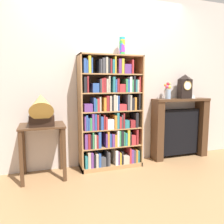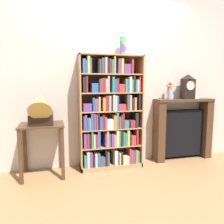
{
  "view_description": "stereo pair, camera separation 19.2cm",
  "coord_description": "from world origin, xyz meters",
  "px_view_note": "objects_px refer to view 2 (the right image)",
  "views": [
    {
      "loc": [
        -0.96,
        -2.86,
        1.23
      ],
      "look_at": [
        0.02,
        0.11,
        0.82
      ],
      "focal_mm": 34.72,
      "sensor_mm": 36.0,
      "label": 1
    },
    {
      "loc": [
        -0.77,
        -2.91,
        1.23
      ],
      "look_at": [
        0.02,
        0.11,
        0.82
      ],
      "focal_mm": 34.72,
      "sensor_mm": 36.0,
      "label": 2
    }
  ],
  "objects_px": {
    "bookshelf": "(110,117)",
    "mantel_clock": "(188,87)",
    "flower_vase": "(170,91)",
    "teacup_with_saucer": "(195,97)",
    "side_table_left": "(42,137)",
    "cup_stack": "(123,47)",
    "gramophone": "(41,109)",
    "fireplace_mantel": "(182,129)"
  },
  "relations": [
    {
      "from": "cup_stack",
      "to": "teacup_with_saucer",
      "type": "relative_size",
      "value": 2.1
    },
    {
      "from": "side_table_left",
      "to": "bookshelf",
      "type": "bearing_deg",
      "value": 4.19
    },
    {
      "from": "bookshelf",
      "to": "mantel_clock",
      "type": "relative_size",
      "value": 4.17
    },
    {
      "from": "side_table_left",
      "to": "teacup_with_saucer",
      "type": "relative_size",
      "value": 5.52
    },
    {
      "from": "side_table_left",
      "to": "mantel_clock",
      "type": "distance_m",
      "value": 2.34
    },
    {
      "from": "bookshelf",
      "to": "side_table_left",
      "type": "relative_size",
      "value": 2.31
    },
    {
      "from": "flower_vase",
      "to": "teacup_with_saucer",
      "type": "relative_size",
      "value": 2.08
    },
    {
      "from": "bookshelf",
      "to": "cup_stack",
      "type": "height_order",
      "value": "cup_stack"
    },
    {
      "from": "bookshelf",
      "to": "fireplace_mantel",
      "type": "distance_m",
      "value": 1.27
    },
    {
      "from": "flower_vase",
      "to": "teacup_with_saucer",
      "type": "xyz_separation_m",
      "value": [
        0.46,
        0.0,
        -0.09
      ]
    },
    {
      "from": "side_table_left",
      "to": "flower_vase",
      "type": "xyz_separation_m",
      "value": [
        1.93,
        0.11,
        0.58
      ]
    },
    {
      "from": "fireplace_mantel",
      "to": "bookshelf",
      "type": "bearing_deg",
      "value": -177.05
    },
    {
      "from": "bookshelf",
      "to": "side_table_left",
      "type": "height_order",
      "value": "bookshelf"
    },
    {
      "from": "cup_stack",
      "to": "side_table_left",
      "type": "relative_size",
      "value": 0.38
    },
    {
      "from": "mantel_clock",
      "to": "teacup_with_saucer",
      "type": "xyz_separation_m",
      "value": [
        0.15,
        0.0,
        -0.17
      ]
    },
    {
      "from": "fireplace_mantel",
      "to": "teacup_with_saucer",
      "type": "height_order",
      "value": "teacup_with_saucer"
    },
    {
      "from": "gramophone",
      "to": "flower_vase",
      "type": "relative_size",
      "value": 1.93
    },
    {
      "from": "mantel_clock",
      "to": "cup_stack",
      "type": "bearing_deg",
      "value": 179.34
    },
    {
      "from": "bookshelf",
      "to": "mantel_clock",
      "type": "bearing_deg",
      "value": 1.86
    },
    {
      "from": "bookshelf",
      "to": "fireplace_mantel",
      "type": "relative_size",
      "value": 1.64
    },
    {
      "from": "bookshelf",
      "to": "cup_stack",
      "type": "bearing_deg",
      "value": 15.1
    },
    {
      "from": "side_table_left",
      "to": "flower_vase",
      "type": "bearing_deg",
      "value": 3.36
    },
    {
      "from": "gramophone",
      "to": "bookshelf",
      "type": "bearing_deg",
      "value": 8.84
    },
    {
      "from": "gramophone",
      "to": "teacup_with_saucer",
      "type": "bearing_deg",
      "value": 4.59
    },
    {
      "from": "cup_stack",
      "to": "fireplace_mantel",
      "type": "bearing_deg",
      "value": 0.52
    },
    {
      "from": "mantel_clock",
      "to": "teacup_with_saucer",
      "type": "distance_m",
      "value": 0.22
    },
    {
      "from": "cup_stack",
      "to": "gramophone",
      "type": "bearing_deg",
      "value": -170.03
    },
    {
      "from": "cup_stack",
      "to": "gramophone",
      "type": "height_order",
      "value": "cup_stack"
    },
    {
      "from": "cup_stack",
      "to": "gramophone",
      "type": "relative_size",
      "value": 0.52
    },
    {
      "from": "side_table_left",
      "to": "gramophone",
      "type": "distance_m",
      "value": 0.4
    },
    {
      "from": "gramophone",
      "to": "fireplace_mantel",
      "type": "height_order",
      "value": "gramophone"
    },
    {
      "from": "side_table_left",
      "to": "fireplace_mantel",
      "type": "height_order",
      "value": "fireplace_mantel"
    },
    {
      "from": "gramophone",
      "to": "mantel_clock",
      "type": "xyz_separation_m",
      "value": [
        2.24,
        0.19,
        0.27
      ]
    },
    {
      "from": "bookshelf",
      "to": "gramophone",
      "type": "bearing_deg",
      "value": -171.16
    },
    {
      "from": "bookshelf",
      "to": "teacup_with_saucer",
      "type": "height_order",
      "value": "bookshelf"
    },
    {
      "from": "cup_stack",
      "to": "teacup_with_saucer",
      "type": "xyz_separation_m",
      "value": [
        1.24,
        -0.01,
        -0.75
      ]
    },
    {
      "from": "bookshelf",
      "to": "cup_stack",
      "type": "xyz_separation_m",
      "value": [
        0.2,
        0.05,
        1.01
      ]
    },
    {
      "from": "cup_stack",
      "to": "mantel_clock",
      "type": "relative_size",
      "value": 0.69
    },
    {
      "from": "fireplace_mantel",
      "to": "teacup_with_saucer",
      "type": "bearing_deg",
      "value": -5.46
    },
    {
      "from": "side_table_left",
      "to": "gramophone",
      "type": "relative_size",
      "value": 1.37
    },
    {
      "from": "bookshelf",
      "to": "gramophone",
      "type": "xyz_separation_m",
      "value": [
        -0.94,
        -0.15,
        0.16
      ]
    },
    {
      "from": "side_table_left",
      "to": "teacup_with_saucer",
      "type": "xyz_separation_m",
      "value": [
        2.39,
        0.11,
        0.49
      ]
    }
  ]
}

